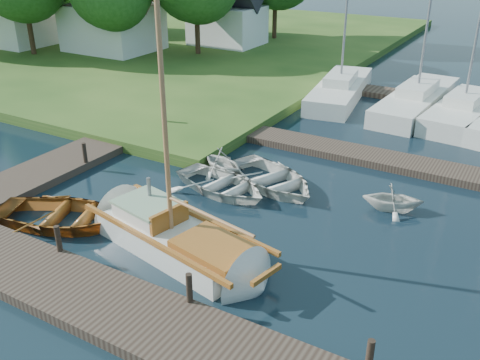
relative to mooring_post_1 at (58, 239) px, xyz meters
The scene contains 22 objects.
ground 5.87m from the mooring_post_1, 59.04° to the left, with size 160.00×160.00×0.00m, color black.
near_dock 3.21m from the mooring_post_1, 18.43° to the right, with size 18.00×2.20×0.30m, color #30231B.
left_dock 8.62m from the mooring_post_1, 125.54° to the left, with size 2.20×18.00×0.30m, color #30231B.
far_dock 12.55m from the mooring_post_1, 66.50° to the left, with size 14.00×1.60×0.30m, color #30231B.
shore 36.80m from the mooring_post_1, 132.80° to the left, with size 50.00×40.00×0.50m, color #264817.
mooring_post_1 is the anchor object (origin of this frame).
mooring_post_2 4.50m from the mooring_post_1, ahead, with size 0.16×0.16×0.80m, color black.
mooring_post_3 9.00m from the mooring_post_1, ahead, with size 0.16×0.16×0.80m, color black.
mooring_post_4 6.40m from the mooring_post_1, 128.66° to the left, with size 0.16×0.16×0.80m, color black.
mooring_post_5 10.77m from the mooring_post_1, 111.80° to the left, with size 0.16×0.16×0.80m, color black.
sailboat 3.42m from the mooring_post_1, 36.84° to the left, with size 7.40×3.39×9.83m.
dinghy 2.10m from the mooring_post_1, 135.33° to the left, with size 3.14×4.40×0.91m, color brown.
tender_a 6.25m from the mooring_post_1, 74.70° to the left, with size 2.72×3.81×0.79m, color silver.
tender_b 7.45m from the mooring_post_1, 83.83° to the left, with size 1.82×2.11×1.11m, color silver.
tender_c 7.91m from the mooring_post_1, 67.58° to the left, with size 2.94×4.12×0.85m, color silver.
tender_d 10.67m from the mooring_post_1, 46.62° to the left, with size 1.71×1.98×1.04m, color silver.
marina_boat_0 19.21m from the mooring_post_1, 86.66° to the left, with size 3.45×8.37×9.92m.
marina_boat_1 20.01m from the mooring_post_1, 74.77° to the left, with size 2.69×8.82×10.49m.
marina_boat_2 20.13m from the mooring_post_1, 67.60° to the left, with size 2.90×7.39×11.44m.
house_a 27.11m from the mooring_post_1, 128.99° to the left, with size 6.30×5.00×6.29m.
house_b 31.47m from the mooring_post_1, 142.77° to the left, with size 5.77×4.50×5.79m.
house_c 29.22m from the mooring_post_1, 112.17° to the left, with size 5.25×4.00×5.28m.
Camera 1 is at (7.91, -13.52, 8.61)m, focal length 40.00 mm.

